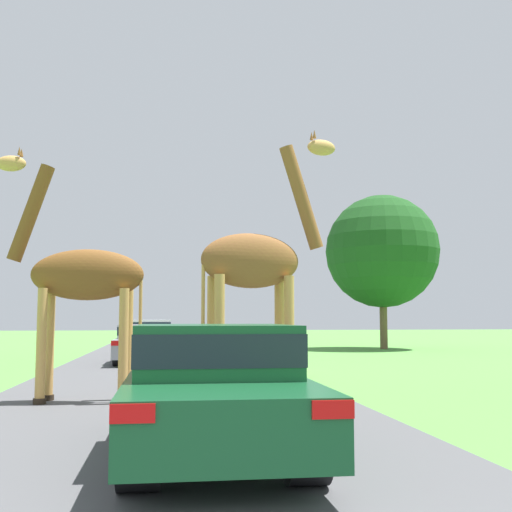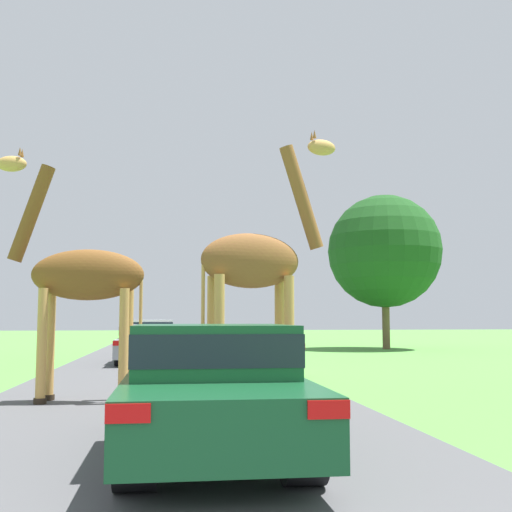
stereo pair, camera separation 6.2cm
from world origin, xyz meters
TOP-DOWN VIEW (x-y plane):
  - road at (0.00, 30.00)m, footprint 6.80×120.00m
  - giraffe_near_road at (1.54, 9.89)m, footprint 2.61×0.94m
  - giraffe_companion at (-1.62, 10.82)m, footprint 2.82×0.89m
  - car_lead_maroon at (0.49, 5.92)m, footprint 1.88×4.66m
  - car_queue_right at (-0.76, 20.95)m, footprint 1.90×4.30m
  - car_queue_left at (-0.67, 26.64)m, footprint 1.79×4.60m
  - car_far_ahead at (2.46, 16.52)m, footprint 1.78×4.39m
  - tree_left_edge at (10.65, 29.42)m, footprint 5.65×5.65m

SIDE VIEW (x-z plane):
  - road at x=0.00m, z-range 0.00..0.00m
  - car_queue_right at x=-0.76m, z-range 0.04..1.34m
  - car_far_ahead at x=2.46m, z-range 0.06..1.40m
  - car_queue_left at x=-0.67m, z-range 0.05..1.50m
  - car_lead_maroon at x=0.49m, z-range 0.05..1.50m
  - giraffe_companion at x=-1.62m, z-range -0.12..4.60m
  - giraffe_near_road at x=1.54m, z-range -0.13..4.89m
  - tree_left_edge at x=10.65m, z-range 1.01..8.70m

